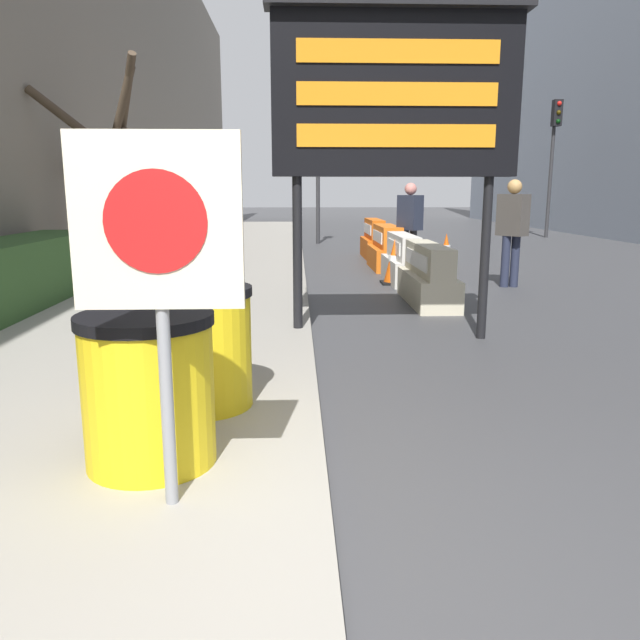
% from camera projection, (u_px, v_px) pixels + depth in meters
% --- Properties ---
extents(ground_plane, '(120.00, 120.00, 0.00)m').
position_uv_depth(ground_plane, '(336.00, 576.00, 2.60)').
color(ground_plane, '#3F3F42').
extents(bare_tree, '(1.63, 1.92, 3.72)m').
position_uv_depth(bare_tree, '(98.00, 174.00, 10.80)').
color(bare_tree, '#4C3D2D').
rests_on(bare_tree, sidewalk_left).
extents(barrel_drum_foreground, '(0.71, 0.71, 0.82)m').
position_uv_depth(barrel_drum_foreground, '(149.00, 389.00, 3.31)').
color(barrel_drum_foreground, yellow).
rests_on(barrel_drum_foreground, sidewalk_left).
extents(barrel_drum_middle, '(0.71, 0.71, 0.82)m').
position_uv_depth(barrel_drum_middle, '(200.00, 347.00, 4.21)').
color(barrel_drum_middle, yellow).
rests_on(barrel_drum_middle, sidewalk_left).
extents(warning_sign, '(0.74, 0.08, 1.69)m').
position_uv_depth(warning_sign, '(158.00, 247.00, 2.69)').
color(warning_sign, gray).
rests_on(warning_sign, sidewalk_left).
extents(message_board, '(2.61, 0.36, 3.41)m').
position_uv_depth(message_board, '(396.00, 94.00, 6.25)').
color(message_board, black).
rests_on(message_board, ground_plane).
extents(jersey_barrier_cream, '(0.57, 1.87, 0.84)m').
position_uv_depth(jersey_barrier_cream, '(428.00, 278.00, 8.85)').
color(jersey_barrier_cream, beige).
rests_on(jersey_barrier_cream, ground_plane).
extents(jersey_barrier_white, '(0.54, 1.72, 0.84)m').
position_uv_depth(jersey_barrier_white, '(403.00, 261.00, 10.94)').
color(jersey_barrier_white, silver).
rests_on(jersey_barrier_white, ground_plane).
extents(jersey_barrier_orange_near, '(0.65, 1.70, 0.89)m').
position_uv_depth(jersey_barrier_orange_near, '(387.00, 250.00, 12.82)').
color(jersey_barrier_orange_near, orange).
rests_on(jersey_barrier_orange_near, ground_plane).
extents(jersey_barrier_orange_far, '(0.51, 1.67, 0.92)m').
position_uv_depth(jersey_barrier_orange_far, '(374.00, 241.00, 14.95)').
color(jersey_barrier_orange_far, orange).
rests_on(jersey_barrier_orange_far, ground_plane).
extents(traffic_cone_near, '(0.43, 0.43, 0.78)m').
position_uv_depth(traffic_cone_near, '(394.00, 262.00, 10.71)').
color(traffic_cone_near, black).
rests_on(traffic_cone_near, ground_plane).
extents(traffic_cone_mid, '(0.39, 0.39, 0.70)m').
position_uv_depth(traffic_cone_mid, '(446.00, 250.00, 13.27)').
color(traffic_cone_mid, black).
rests_on(traffic_cone_mid, ground_plane).
extents(traffic_cone_far, '(0.34, 0.34, 0.61)m').
position_uv_depth(traffic_cone_far, '(400.00, 237.00, 17.66)').
color(traffic_cone_far, black).
rests_on(traffic_cone_far, ground_plane).
extents(traffic_light_near_curb, '(0.28, 0.45, 3.63)m').
position_uv_depth(traffic_light_near_curb, '(318.00, 154.00, 18.44)').
color(traffic_light_near_curb, '#2D2D30').
rests_on(traffic_light_near_curb, ground_plane).
extents(traffic_light_far_side, '(0.28, 0.45, 4.53)m').
position_uv_depth(traffic_light_far_side, '(554.00, 140.00, 20.82)').
color(traffic_light_far_side, '#2D2D30').
rests_on(traffic_light_far_side, ground_plane).
extents(pedestrian_worker, '(0.49, 0.53, 1.73)m').
position_uv_depth(pedestrian_worker, '(410.00, 220.00, 12.02)').
color(pedestrian_worker, '#333338').
rests_on(pedestrian_worker, ground_plane).
extents(pedestrian_passerby, '(0.50, 0.53, 1.76)m').
position_uv_depth(pedestrian_passerby, '(512.00, 224.00, 10.24)').
color(pedestrian_passerby, '#23283D').
rests_on(pedestrian_passerby, ground_plane).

